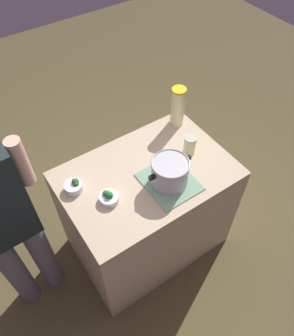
{
  "coord_description": "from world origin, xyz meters",
  "views": [
    {
      "loc": [
        0.77,
        1.13,
        2.56
      ],
      "look_at": [
        0.0,
        0.0,
        0.95
      ],
      "focal_mm": 35.7,
      "sensor_mm": 36.0,
      "label": 1
    }
  ],
  "objects_px": {
    "mason_jar": "(190,145)",
    "broccoli_bowl_front": "(109,197)",
    "cooking_pot": "(170,172)",
    "lemonade_pitcher": "(178,106)",
    "broccoli_bowl_center": "(74,186)",
    "person_cook": "(5,224)"
  },
  "relations": [
    {
      "from": "mason_jar",
      "to": "person_cook",
      "type": "distance_m",
      "value": 1.23
    },
    {
      "from": "mason_jar",
      "to": "person_cook",
      "type": "relative_size",
      "value": 0.08
    },
    {
      "from": "broccoli_bowl_front",
      "to": "broccoli_bowl_center",
      "type": "xyz_separation_m",
      "value": [
        0.14,
        -0.19,
        0.0
      ]
    },
    {
      "from": "lemonade_pitcher",
      "to": "broccoli_bowl_front",
      "type": "bearing_deg",
      "value": 23.11
    },
    {
      "from": "mason_jar",
      "to": "broccoli_bowl_front",
      "type": "relative_size",
      "value": 1.14
    },
    {
      "from": "broccoli_bowl_front",
      "to": "person_cook",
      "type": "height_order",
      "value": "person_cook"
    },
    {
      "from": "mason_jar",
      "to": "broccoli_bowl_front",
      "type": "height_order",
      "value": "mason_jar"
    },
    {
      "from": "cooking_pot",
      "to": "lemonade_pitcher",
      "type": "relative_size",
      "value": 1.02
    },
    {
      "from": "mason_jar",
      "to": "person_cook",
      "type": "bearing_deg",
      "value": -6.19
    },
    {
      "from": "cooking_pot",
      "to": "broccoli_bowl_front",
      "type": "distance_m",
      "value": 0.4
    },
    {
      "from": "mason_jar",
      "to": "broccoli_bowl_center",
      "type": "xyz_separation_m",
      "value": [
        0.78,
        -0.15,
        -0.04
      ]
    },
    {
      "from": "lemonade_pitcher",
      "to": "mason_jar",
      "type": "distance_m",
      "value": 0.32
    },
    {
      "from": "broccoli_bowl_center",
      "to": "broccoli_bowl_front",
      "type": "bearing_deg",
      "value": 125.63
    },
    {
      "from": "broccoli_bowl_front",
      "to": "cooking_pot",
      "type": "bearing_deg",
      "value": 165.99
    },
    {
      "from": "lemonade_pitcher",
      "to": "cooking_pot",
      "type": "bearing_deg",
      "value": 47.91
    },
    {
      "from": "lemonade_pitcher",
      "to": "broccoli_bowl_center",
      "type": "distance_m",
      "value": 0.91
    },
    {
      "from": "mason_jar",
      "to": "broccoli_bowl_center",
      "type": "height_order",
      "value": "mason_jar"
    },
    {
      "from": "mason_jar",
      "to": "broccoli_bowl_front",
      "type": "bearing_deg",
      "value": 3.34
    },
    {
      "from": "broccoli_bowl_center",
      "to": "mason_jar",
      "type": "bearing_deg",
      "value": 168.93
    },
    {
      "from": "lemonade_pitcher",
      "to": "mason_jar",
      "type": "bearing_deg",
      "value": 68.49
    },
    {
      "from": "cooking_pot",
      "to": "mason_jar",
      "type": "height_order",
      "value": "cooking_pot"
    },
    {
      "from": "broccoli_bowl_front",
      "to": "person_cook",
      "type": "bearing_deg",
      "value": -16.44
    }
  ]
}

